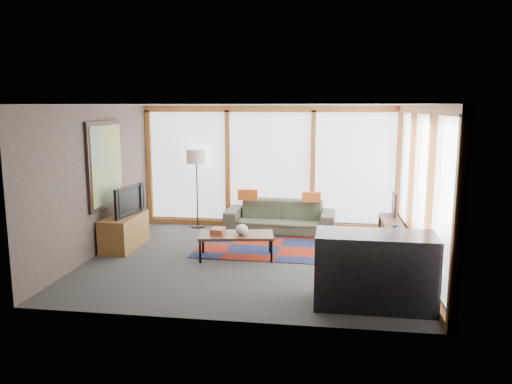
# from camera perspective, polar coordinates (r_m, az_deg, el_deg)

# --- Properties ---
(ground) EXTENTS (5.50, 5.50, 0.00)m
(ground) POSITION_cam_1_polar(r_m,az_deg,el_deg) (8.59, -0.39, -7.70)
(ground) COLOR #323330
(ground) RESTS_ON ground
(room_envelope) EXTENTS (5.52, 5.02, 2.62)m
(room_envelope) POSITION_cam_1_polar(r_m,az_deg,el_deg) (8.75, 3.36, 2.94)
(room_envelope) COLOR #3F342D
(room_envelope) RESTS_ON ground
(rug) EXTENTS (3.04, 2.00, 0.01)m
(rug) POSITION_cam_1_polar(r_m,az_deg,el_deg) (9.33, 2.82, -6.25)
(rug) COLOR maroon
(rug) RESTS_ON ground
(sofa) EXTENTS (2.27, 0.97, 0.65)m
(sofa) POSITION_cam_1_polar(r_m,az_deg,el_deg) (10.34, 2.76, -2.83)
(sofa) COLOR #313426
(sofa) RESTS_ON ground
(pillow_left) EXTENTS (0.42, 0.14, 0.23)m
(pillow_left) POSITION_cam_1_polar(r_m,az_deg,el_deg) (10.38, -0.95, -0.31)
(pillow_left) COLOR #BB4F1D
(pillow_left) RESTS_ON sofa
(pillow_right) EXTENTS (0.39, 0.18, 0.21)m
(pillow_right) POSITION_cam_1_polar(r_m,az_deg,el_deg) (10.24, 6.34, -0.56)
(pillow_right) COLOR #BB4F1D
(pillow_right) RESTS_ON sofa
(floor_lamp) EXTENTS (0.42, 0.42, 1.69)m
(floor_lamp) POSITION_cam_1_polar(r_m,az_deg,el_deg) (10.75, -6.75, 0.39)
(floor_lamp) COLOR black
(floor_lamp) RESTS_ON ground
(coffee_table) EXTENTS (1.35, 0.83, 0.42)m
(coffee_table) POSITION_cam_1_polar(r_m,az_deg,el_deg) (8.62, -2.27, -6.18)
(coffee_table) COLOR black
(coffee_table) RESTS_ON ground
(book_stack) EXTENTS (0.23, 0.28, 0.09)m
(book_stack) POSITION_cam_1_polar(r_m,az_deg,el_deg) (8.62, -4.40, -4.44)
(book_stack) COLOR #9A4E29
(book_stack) RESTS_ON coffee_table
(vase) EXTENTS (0.25, 0.25, 0.18)m
(vase) POSITION_cam_1_polar(r_m,az_deg,el_deg) (8.49, -1.65, -4.31)
(vase) COLOR beige
(vase) RESTS_ON coffee_table
(bookshelf) EXTENTS (0.38, 2.08, 0.52)m
(bookshelf) POSITION_cam_1_polar(r_m,az_deg,el_deg) (9.15, 15.56, -5.28)
(bookshelf) COLOR black
(bookshelf) RESTS_ON ground
(bowl_a) EXTENTS (0.25, 0.25, 0.11)m
(bowl_a) POSITION_cam_1_polar(r_m,az_deg,el_deg) (8.50, 16.11, -4.26)
(bowl_a) COLOR black
(bowl_a) RESTS_ON bookshelf
(bowl_b) EXTENTS (0.19, 0.19, 0.08)m
(bowl_b) POSITION_cam_1_polar(r_m,az_deg,el_deg) (8.84, 15.82, -3.81)
(bowl_b) COLOR black
(bowl_b) RESTS_ON bookshelf
(shelf_picture) EXTENTS (0.05, 0.34, 0.45)m
(shelf_picture) POSITION_cam_1_polar(r_m,az_deg,el_deg) (9.76, 15.51, -1.43)
(shelf_picture) COLOR black
(shelf_picture) RESTS_ON bookshelf
(tv_console) EXTENTS (0.50, 1.21, 0.60)m
(tv_console) POSITION_cam_1_polar(r_m,az_deg,el_deg) (9.52, -14.80, -4.40)
(tv_console) COLOR brown
(tv_console) RESTS_ON ground
(television) EXTENTS (0.26, 0.96, 0.55)m
(television) POSITION_cam_1_polar(r_m,az_deg,el_deg) (9.44, -14.74, -0.94)
(television) COLOR black
(television) RESTS_ON tv_console
(bar_counter) EXTENTS (1.54, 0.73, 0.97)m
(bar_counter) POSITION_cam_1_polar(r_m,az_deg,el_deg) (6.71, 13.40, -8.68)
(bar_counter) COLOR black
(bar_counter) RESTS_ON ground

